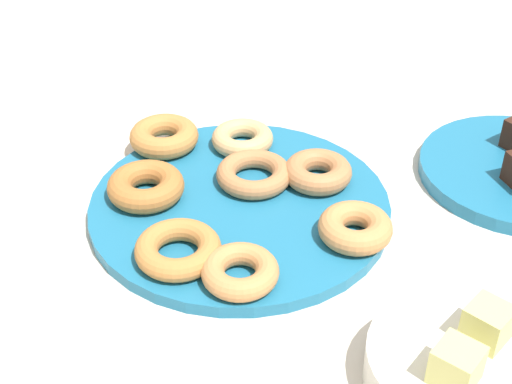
{
  "coord_description": "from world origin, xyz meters",
  "views": [
    {
      "loc": [
        0.43,
        0.55,
        0.53
      ],
      "look_at": [
        0.0,
        0.03,
        0.04
      ],
      "focal_mm": 52.49,
      "sensor_mm": 36.0,
      "label": 1
    }
  ],
  "objects_px": {
    "donut_2": "(162,137)",
    "donut_7": "(178,249)",
    "donut_3": "(240,271)",
    "melon_chunk_right": "(457,365)",
    "donut_6": "(146,186)",
    "donut_plate": "(240,206)",
    "melon_chunk_left": "(488,323)",
    "donut_1": "(318,172)",
    "donut_5": "(355,228)",
    "donut_0": "(242,138)",
    "donut_4": "(254,174)",
    "fruit_bowl": "(459,369)"
  },
  "relations": [
    {
      "from": "donut_6",
      "to": "donut_7",
      "type": "bearing_deg",
      "value": 73.49
    },
    {
      "from": "donut_plate",
      "to": "donut_4",
      "type": "relative_size",
      "value": 3.87
    },
    {
      "from": "melon_chunk_left",
      "to": "melon_chunk_right",
      "type": "distance_m",
      "value": 0.06
    },
    {
      "from": "donut_6",
      "to": "melon_chunk_left",
      "type": "distance_m",
      "value": 0.41
    },
    {
      "from": "donut_plate",
      "to": "melon_chunk_left",
      "type": "bearing_deg",
      "value": 93.6
    },
    {
      "from": "donut_0",
      "to": "melon_chunk_right",
      "type": "distance_m",
      "value": 0.44
    },
    {
      "from": "melon_chunk_right",
      "to": "donut_5",
      "type": "bearing_deg",
      "value": -114.53
    },
    {
      "from": "donut_1",
      "to": "donut_7",
      "type": "relative_size",
      "value": 0.9
    },
    {
      "from": "donut_5",
      "to": "melon_chunk_left",
      "type": "bearing_deg",
      "value": 79.75
    },
    {
      "from": "donut_plate",
      "to": "donut_3",
      "type": "height_order",
      "value": "donut_3"
    },
    {
      "from": "fruit_bowl",
      "to": "melon_chunk_left",
      "type": "height_order",
      "value": "melon_chunk_left"
    },
    {
      "from": "donut_7",
      "to": "melon_chunk_right",
      "type": "distance_m",
      "value": 0.31
    },
    {
      "from": "donut_0",
      "to": "donut_7",
      "type": "xyz_separation_m",
      "value": [
        0.19,
        0.13,
        0.0
      ]
    },
    {
      "from": "donut_plate",
      "to": "donut_6",
      "type": "height_order",
      "value": "donut_6"
    },
    {
      "from": "donut_3",
      "to": "melon_chunk_left",
      "type": "xyz_separation_m",
      "value": [
        -0.1,
        0.22,
        0.03
      ]
    },
    {
      "from": "donut_2",
      "to": "donut_7",
      "type": "height_order",
      "value": "donut_2"
    },
    {
      "from": "donut_2",
      "to": "donut_7",
      "type": "bearing_deg",
      "value": 60.64
    },
    {
      "from": "donut_0",
      "to": "donut_5",
      "type": "bearing_deg",
      "value": 84.47
    },
    {
      "from": "donut_4",
      "to": "donut_plate",
      "type": "bearing_deg",
      "value": 27.7
    },
    {
      "from": "donut_6",
      "to": "melon_chunk_left",
      "type": "bearing_deg",
      "value": 103.84
    },
    {
      "from": "donut_0",
      "to": "melon_chunk_right",
      "type": "xyz_separation_m",
      "value": [
        0.11,
        0.43,
        0.03
      ]
    },
    {
      "from": "donut_1",
      "to": "donut_plate",
      "type": "bearing_deg",
      "value": -15.6
    },
    {
      "from": "donut_3",
      "to": "melon_chunk_left",
      "type": "relative_size",
      "value": 2.21
    },
    {
      "from": "fruit_bowl",
      "to": "melon_chunk_left",
      "type": "distance_m",
      "value": 0.05
    },
    {
      "from": "donut_0",
      "to": "donut_7",
      "type": "relative_size",
      "value": 0.86
    },
    {
      "from": "melon_chunk_left",
      "to": "melon_chunk_right",
      "type": "xyz_separation_m",
      "value": [
        0.06,
        0.01,
        0.0
      ]
    },
    {
      "from": "donut_plate",
      "to": "melon_chunk_left",
      "type": "relative_size",
      "value": 9.74
    },
    {
      "from": "fruit_bowl",
      "to": "donut_5",
      "type": "bearing_deg",
      "value": -108.44
    },
    {
      "from": "melon_chunk_right",
      "to": "melon_chunk_left",
      "type": "bearing_deg",
      "value": -167.91
    },
    {
      "from": "fruit_bowl",
      "to": "melon_chunk_right",
      "type": "distance_m",
      "value": 0.05
    },
    {
      "from": "donut_1",
      "to": "donut_3",
      "type": "height_order",
      "value": "donut_1"
    },
    {
      "from": "donut_3",
      "to": "donut_7",
      "type": "height_order",
      "value": "same"
    },
    {
      "from": "donut_5",
      "to": "donut_6",
      "type": "xyz_separation_m",
      "value": [
        0.13,
        -0.21,
        0.0
      ]
    },
    {
      "from": "donut_0",
      "to": "donut_1",
      "type": "bearing_deg",
      "value": 100.28
    },
    {
      "from": "donut_3",
      "to": "donut_5",
      "type": "relative_size",
      "value": 0.98
    },
    {
      "from": "donut_7",
      "to": "donut_5",
      "type": "bearing_deg",
      "value": 150.86
    },
    {
      "from": "donut_4",
      "to": "donut_5",
      "type": "bearing_deg",
      "value": 96.59
    },
    {
      "from": "melon_chunk_right",
      "to": "fruit_bowl",
      "type": "bearing_deg",
      "value": -156.8
    },
    {
      "from": "melon_chunk_left",
      "to": "donut_4",
      "type": "bearing_deg",
      "value": -92.87
    },
    {
      "from": "donut_2",
      "to": "donut_5",
      "type": "relative_size",
      "value": 1.09
    },
    {
      "from": "donut_plate",
      "to": "donut_0",
      "type": "distance_m",
      "value": 0.12
    },
    {
      "from": "donut_3",
      "to": "melon_chunk_right",
      "type": "relative_size",
      "value": 2.21
    },
    {
      "from": "donut_0",
      "to": "melon_chunk_right",
      "type": "bearing_deg",
      "value": 74.95
    },
    {
      "from": "donut_1",
      "to": "melon_chunk_right",
      "type": "height_order",
      "value": "melon_chunk_right"
    },
    {
      "from": "donut_0",
      "to": "donut_6",
      "type": "bearing_deg",
      "value": 5.14
    },
    {
      "from": "donut_0",
      "to": "donut_7",
      "type": "distance_m",
      "value": 0.23
    },
    {
      "from": "donut_6",
      "to": "donut_plate",
      "type": "bearing_deg",
      "value": 135.56
    },
    {
      "from": "donut_plate",
      "to": "donut_2",
      "type": "height_order",
      "value": "donut_2"
    },
    {
      "from": "donut_0",
      "to": "fruit_bowl",
      "type": "distance_m",
      "value": 0.42
    },
    {
      "from": "donut_5",
      "to": "melon_chunk_right",
      "type": "bearing_deg",
      "value": 65.47
    }
  ]
}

